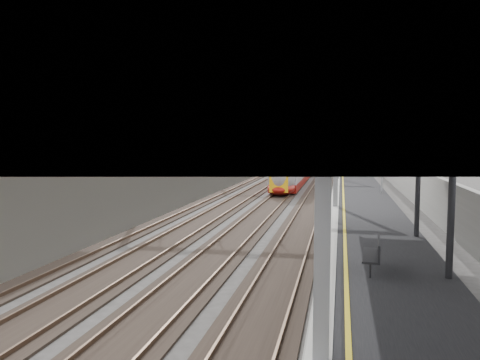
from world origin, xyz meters
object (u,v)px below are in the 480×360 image
at_px(signal_green, 267,155).
at_px(bench, 375,252).
at_px(overbridge, 311,138).
at_px(train, 300,163).

bearing_deg(signal_green, bench, -77.99).
relative_size(bench, signal_green, 0.56).
height_order(overbridge, bench, overbridge).
bearing_deg(train, bench, -82.34).
distance_m(overbridge, signal_green, 31.85).
bearing_deg(bench, train, 97.66).
xyz_separation_m(overbridge, signal_green, (-5.20, -31.29, -2.89)).
bearing_deg(signal_green, train, -65.51).
xyz_separation_m(train, signal_green, (-6.70, 14.71, 0.45)).
relative_size(overbridge, signal_green, 6.33).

